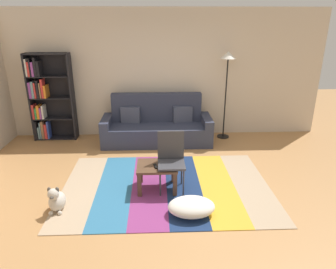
# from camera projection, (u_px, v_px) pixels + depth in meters

# --- Properties ---
(ground_plane) EXTENTS (14.00, 14.00, 0.00)m
(ground_plane) POSITION_uv_depth(u_px,v_px,m) (171.00, 190.00, 4.72)
(ground_plane) COLOR #B27F4C
(back_wall) EXTENTS (6.80, 0.10, 2.70)m
(back_wall) POSITION_uv_depth(u_px,v_px,m) (165.00, 74.00, 6.63)
(back_wall) COLOR beige
(back_wall) RESTS_ON ground_plane
(rug) EXTENTS (3.20, 2.21, 0.01)m
(rug) POSITION_uv_depth(u_px,v_px,m) (166.00, 187.00, 4.81)
(rug) COLOR tan
(rug) RESTS_ON ground_plane
(couch) EXTENTS (2.26, 0.80, 1.00)m
(couch) POSITION_uv_depth(u_px,v_px,m) (157.00, 126.00, 6.49)
(couch) COLOR #2D3347
(couch) RESTS_ON ground_plane
(bookshelf) EXTENTS (0.90, 0.28, 1.83)m
(bookshelf) POSITION_uv_depth(u_px,v_px,m) (46.00, 98.00, 6.46)
(bookshelf) COLOR black
(bookshelf) RESTS_ON ground_plane
(coffee_table) EXTENTS (0.60, 0.49, 0.40)m
(coffee_table) POSITION_uv_depth(u_px,v_px,m) (157.00, 170.00, 4.64)
(coffee_table) COLOR #513826
(coffee_table) RESTS_ON rug
(pouf) EXTENTS (0.63, 0.46, 0.22)m
(pouf) POSITION_uv_depth(u_px,v_px,m) (191.00, 207.00, 4.08)
(pouf) COLOR white
(pouf) RESTS_ON rug
(dog) EXTENTS (0.22, 0.35, 0.40)m
(dog) POSITION_uv_depth(u_px,v_px,m) (57.00, 200.00, 4.16)
(dog) COLOR beige
(dog) RESTS_ON ground_plane
(standing_lamp) EXTENTS (0.32, 0.32, 1.85)m
(standing_lamp) POSITION_uv_depth(u_px,v_px,m) (228.00, 67.00, 6.31)
(standing_lamp) COLOR black
(standing_lamp) RESTS_ON ground_plane
(tv_remote) EXTENTS (0.07, 0.16, 0.02)m
(tv_remote) POSITION_uv_depth(u_px,v_px,m) (156.00, 166.00, 4.56)
(tv_remote) COLOR black
(tv_remote) RESTS_ON coffee_table
(folding_chair) EXTENTS (0.40, 0.40, 0.90)m
(folding_chair) POSITION_uv_depth(u_px,v_px,m) (171.00, 156.00, 4.61)
(folding_chair) COLOR #38383D
(folding_chair) RESTS_ON ground_plane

